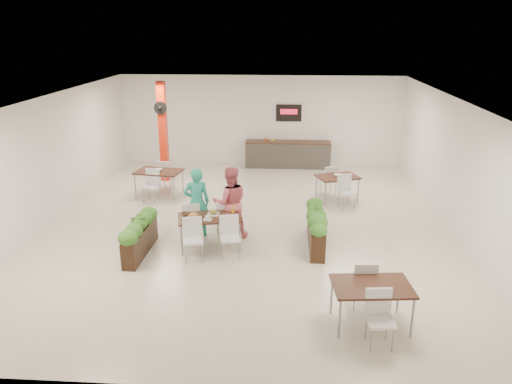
# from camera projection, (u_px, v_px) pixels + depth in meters

# --- Properties ---
(ground) EXTENTS (12.00, 12.00, 0.00)m
(ground) POSITION_uv_depth(u_px,v_px,m) (247.00, 226.00, 12.67)
(ground) COLOR beige
(ground) RESTS_ON ground
(room_shell) EXTENTS (10.10, 12.10, 3.22)m
(room_shell) POSITION_uv_depth(u_px,v_px,m) (246.00, 149.00, 12.03)
(room_shell) COLOR white
(room_shell) RESTS_ON ground
(red_column) EXTENTS (0.40, 0.41, 3.20)m
(red_column) POSITION_uv_depth(u_px,v_px,m) (163.00, 131.00, 15.93)
(red_column) COLOR red
(red_column) RESTS_ON ground
(service_counter) EXTENTS (3.00, 0.64, 2.20)m
(service_counter) POSITION_uv_depth(u_px,v_px,m) (288.00, 154.00, 17.80)
(service_counter) COLOR #322F2D
(service_counter) RESTS_ON ground
(main_table) EXTENTS (1.56, 1.85, 0.92)m
(main_table) POSITION_uv_depth(u_px,v_px,m) (209.00, 221.00, 11.24)
(main_table) COLOR black
(main_table) RESTS_ON ground
(diner_man) EXTENTS (0.69, 0.54, 1.70)m
(diner_man) POSITION_uv_depth(u_px,v_px,m) (197.00, 202.00, 11.82)
(diner_man) COLOR teal
(diner_man) RESTS_ON ground
(diner_woman) EXTENTS (0.97, 0.83, 1.73)m
(diner_woman) POSITION_uv_depth(u_px,v_px,m) (230.00, 202.00, 11.76)
(diner_woman) COLOR #D8606E
(diner_woman) RESTS_ON ground
(planter_left) EXTENTS (0.43, 1.86, 0.97)m
(planter_left) POSITION_uv_depth(u_px,v_px,m) (140.00, 233.00, 10.97)
(planter_left) COLOR black
(planter_left) RESTS_ON ground
(planter_right) EXTENTS (0.42, 1.98, 1.04)m
(planter_right) POSITION_uv_depth(u_px,v_px,m) (316.00, 225.00, 11.37)
(planter_right) COLOR black
(planter_right) RESTS_ON ground
(side_table_a) EXTENTS (1.44, 1.67, 0.92)m
(side_table_a) POSITION_uv_depth(u_px,v_px,m) (159.00, 174.00, 14.79)
(side_table_a) COLOR black
(side_table_a) RESTS_ON ground
(side_table_b) EXTENTS (1.34, 1.66, 0.92)m
(side_table_b) POSITION_uv_depth(u_px,v_px,m) (337.00, 180.00, 14.27)
(side_table_b) COLOR black
(side_table_b) RESTS_ON ground
(side_table_c) EXTENTS (1.38, 1.65, 0.92)m
(side_table_c) POSITION_uv_depth(u_px,v_px,m) (372.00, 291.00, 8.28)
(side_table_c) COLOR black
(side_table_c) RESTS_ON ground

